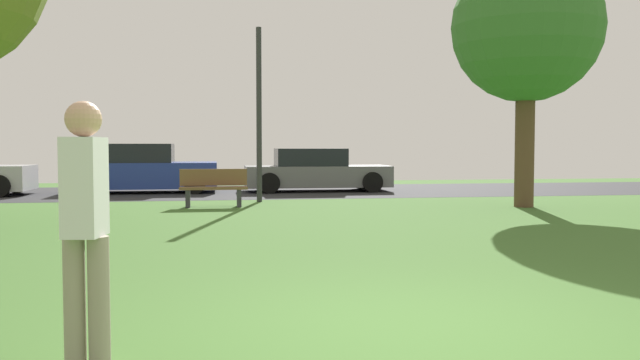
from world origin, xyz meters
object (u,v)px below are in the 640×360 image
Objects in this scene: person_bystander at (85,220)px; street_lamp_post at (259,115)px; oak_tree_center at (526,29)px; parked_car_blue at (144,170)px; parked_car_grey at (316,172)px; park_bench at (214,187)px.

street_lamp_post is at bearing -0.67° from person_bystander.
oak_tree_center is at bearing -21.49° from street_lamp_post.
person_bystander is 16.62m from parked_car_blue.
person_bystander is 0.39× the size of street_lamp_post.
street_lamp_post is at bearing -118.81° from parked_car_grey.
oak_tree_center is 1.33× the size of street_lamp_post.
park_bench is (-7.31, 1.18, -3.74)m from oak_tree_center.
oak_tree_center is 8.30m from park_bench.
person_bystander is 16.82m from parked_car_grey.
park_bench is (-3.22, -4.96, -0.16)m from parked_car_grey.
oak_tree_center is 11.93m from parked_car_blue.
oak_tree_center is 8.20m from parked_car_grey.
street_lamp_post is at bearing -133.45° from park_bench.
oak_tree_center is at bearing -30.31° from person_bystander.
parked_car_grey is (4.01, 16.33, -0.34)m from person_bystander.
parked_car_blue reaches higher than park_bench.
person_bystander is 12.82m from street_lamp_post.
person_bystander is at bearing -85.35° from parked_car_blue.
parked_car_grey is at bearing 61.19° from street_lamp_post.
parked_car_grey is at bearing -2.47° from parked_car_blue.
parked_car_blue reaches higher than parked_car_grey.
parked_car_blue is at bearing 177.53° from parked_car_grey.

